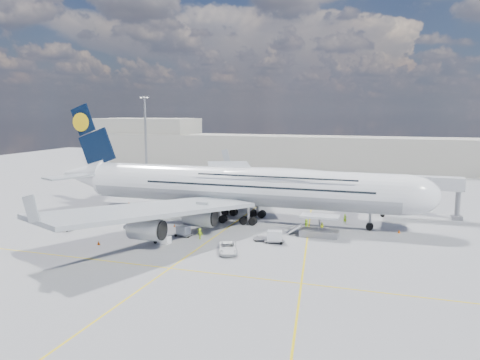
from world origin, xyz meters
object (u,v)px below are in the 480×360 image
(dolly_row_c, at_px, (183,231))
(crew_van, at_px, (306,224))
(crew_loader, at_px, (322,227))
(cone_wing_left_outer, at_px, (224,194))
(jet_bridge, at_px, (399,185))
(cone_wing_left_inner, at_px, (197,204))
(catering_truck_inner, at_px, (198,195))
(baggage_tug, at_px, (162,239))
(dolly_back, at_px, (63,225))
(crew_nose, at_px, (345,219))
(cargo_loader, at_px, (318,229))
(cone_nose, at_px, (399,231))
(dolly_nose_far, at_px, (264,238))
(light_mast, at_px, (146,139))
(cone_wing_right_inner, at_px, (174,225))
(crew_wing, at_px, (156,221))
(cone_wing_right_outer, at_px, (99,243))
(airliner, at_px, (240,186))
(crew_tug, at_px, (200,234))
(catering_truck_outer, at_px, (225,179))
(cone_tail, at_px, (129,203))
(service_van, at_px, (228,248))
(dolly_row_a, at_px, (130,217))
(dolly_nose_near, at_px, (275,236))

(dolly_row_c, xyz_separation_m, crew_van, (19.26, 11.13, -0.02))
(crew_loader, bearing_deg, cone_wing_left_outer, 154.18)
(jet_bridge, distance_m, cone_wing_left_inner, 43.97)
(catering_truck_inner, height_order, cone_wing_left_inner, catering_truck_inner)
(baggage_tug, relative_size, crew_van, 1.49)
(dolly_back, height_order, crew_nose, crew_nose)
(jet_bridge, distance_m, crew_van, 22.06)
(cargo_loader, distance_m, cone_nose, 14.75)
(cargo_loader, relative_size, dolly_nose_far, 2.21)
(light_mast, relative_size, cone_wing_right_inner, 52.04)
(crew_wing, height_order, cone_wing_right_outer, crew_wing)
(airliner, relative_size, crew_van, 40.48)
(dolly_row_c, bearing_deg, crew_wing, 164.71)
(crew_tug, height_order, cone_wing_left_inner, crew_tug)
(light_mast, relative_size, dolly_nose_far, 6.62)
(crew_nose, distance_m, crew_tug, 29.01)
(crew_nose, bearing_deg, cone_nose, -47.78)
(airliner, distance_m, catering_truck_outer, 44.88)
(crew_wing, bearing_deg, cone_wing_left_outer, -9.64)
(cone_tail, bearing_deg, baggage_tug, -49.84)
(crew_wing, distance_m, crew_tug, 12.81)
(baggage_tug, relative_size, service_van, 0.52)
(cone_tail, bearing_deg, cone_wing_left_inner, 13.23)
(baggage_tug, bearing_deg, light_mast, 130.77)
(dolly_row_a, xyz_separation_m, cone_nose, (49.54, 7.55, -0.74))
(dolly_row_a, relative_size, crew_van, 1.72)
(dolly_nose_far, distance_m, crew_loader, 12.43)
(dolly_nose_far, bearing_deg, crew_nose, 35.83)
(service_van, bearing_deg, catering_truck_inner, 98.50)
(cone_wing_left_inner, bearing_deg, crew_nose, -12.18)
(jet_bridge, bearing_deg, dolly_back, -153.46)
(airliner, distance_m, dolly_row_a, 22.16)
(cone_tail, bearing_deg, crew_loader, -13.01)
(dolly_nose_near, relative_size, crew_van, 1.77)
(crew_nose, distance_m, cone_wing_right_outer, 45.23)
(dolly_nose_far, distance_m, cone_wing_right_inner, 18.73)
(cargo_loader, relative_size, cone_tail, 17.89)
(cargo_loader, bearing_deg, airliner, 156.77)
(cone_wing_right_inner, bearing_deg, crew_wing, -174.59)
(crew_loader, bearing_deg, dolly_nose_far, -113.02)
(catering_truck_inner, xyz_separation_m, service_van, (19.81, -34.99, -1.03))
(catering_truck_outer, relative_size, cone_wing_left_outer, 10.12)
(dolly_back, xyz_separation_m, crew_wing, (14.22, 8.37, -0.10))
(crew_nose, xyz_separation_m, cone_nose, (9.79, -4.26, -0.62))
(dolly_row_c, bearing_deg, jet_bridge, 53.97)
(crew_van, bearing_deg, cone_wing_left_inner, 15.16)
(crew_nose, bearing_deg, cone_wing_right_outer, -167.75)
(dolly_nose_near, xyz_separation_m, service_van, (-5.48, -7.45, -0.31))
(crew_loader, xyz_separation_m, cone_nose, (13.17, 2.70, -0.49))
(cone_wing_left_inner, bearing_deg, dolly_back, -115.70)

